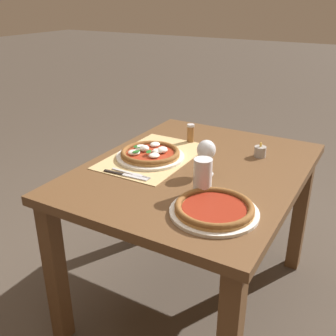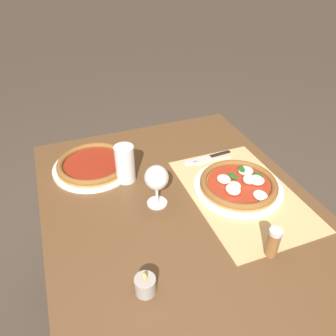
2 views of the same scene
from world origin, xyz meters
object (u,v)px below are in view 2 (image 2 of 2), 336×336
(pizza_near, at_px, (239,185))
(wine_glass, at_px, (157,179))
(pizza_far, at_px, (93,164))
(pepper_shaker, at_px, (273,242))
(votive_candle, at_px, (145,286))
(pint_glass, at_px, (125,164))
(knife, at_px, (207,157))
(fork, at_px, (207,161))

(pizza_near, bearing_deg, wine_glass, 83.61)
(pizza_far, xyz_separation_m, pepper_shaker, (-0.61, -0.40, 0.03))
(pizza_near, bearing_deg, votive_candle, 122.13)
(pizza_near, distance_m, pint_glass, 0.42)
(votive_candle, distance_m, pepper_shaker, 0.38)
(pizza_far, bearing_deg, wine_glass, -149.81)
(knife, bearing_deg, fork, 155.11)
(pepper_shaker, bearing_deg, knife, -5.56)
(pizza_near, height_order, wine_glass, wine_glass)
(fork, distance_m, knife, 0.03)
(fork, height_order, votive_candle, votive_candle)
(wine_glass, bearing_deg, pizza_near, -96.39)
(pizza_near, bearing_deg, pint_glass, 60.90)
(fork, bearing_deg, pint_glass, 89.09)
(pizza_near, relative_size, fork, 1.60)
(pizza_far, height_order, pepper_shaker, pepper_shaker)
(votive_candle, bearing_deg, wine_glass, -24.33)
(votive_candle, bearing_deg, fork, -41.15)
(pizza_near, xyz_separation_m, knife, (0.22, 0.02, -0.02))
(pizza_far, bearing_deg, fork, -105.38)
(wine_glass, xyz_separation_m, pint_glass, (0.17, 0.06, -0.04))
(pint_glass, height_order, pepper_shaker, pint_glass)
(wine_glass, distance_m, pint_glass, 0.18)
(fork, height_order, pepper_shaker, pepper_shaker)
(pint_glass, distance_m, knife, 0.36)
(wine_glass, bearing_deg, pepper_shaker, -143.88)
(pizza_far, relative_size, fork, 1.59)
(pepper_shaker, bearing_deg, pint_glass, 31.33)
(pint_glass, bearing_deg, wine_glass, -159.28)
(knife, relative_size, pepper_shaker, 2.22)
(knife, bearing_deg, votive_candle, 139.50)
(wine_glass, distance_m, pepper_shaker, 0.40)
(pizza_near, distance_m, pepper_shaker, 0.30)
(wine_glass, xyz_separation_m, knife, (0.19, -0.29, -0.10))
(pizza_far, distance_m, votive_candle, 0.60)
(fork, bearing_deg, pizza_near, -172.40)
(pizza_far, relative_size, pepper_shaker, 3.28)
(fork, xyz_separation_m, votive_candle, (-0.47, 0.41, 0.02))
(wine_glass, bearing_deg, knife, -56.62)
(wine_glass, xyz_separation_m, votive_candle, (-0.31, 0.14, -0.08))
(knife, bearing_deg, wine_glass, 123.38)
(pint_glass, height_order, knife, pint_glass)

